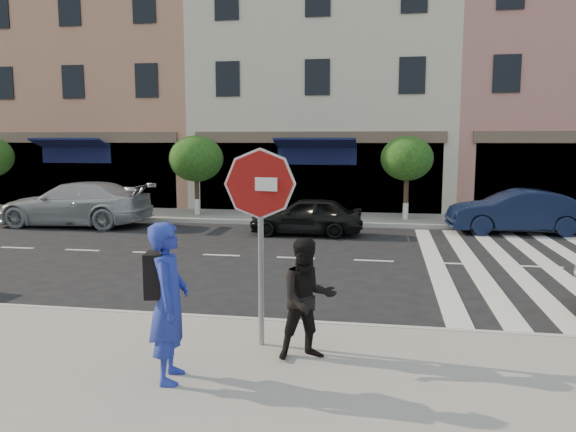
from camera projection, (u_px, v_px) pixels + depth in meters
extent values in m
plane|color=black|center=(263.00, 301.00, 10.63)|extent=(120.00, 120.00, 0.00)
cube|color=gray|center=(198.00, 380.00, 6.95)|extent=(60.00, 4.50, 0.15)
cube|color=gray|center=(325.00, 218.00, 21.35)|extent=(60.00, 3.00, 0.15)
cube|color=tan|center=(121.00, 60.00, 28.15)|extent=(10.00, 9.00, 14.00)
cube|color=beige|center=(329.00, 88.00, 26.57)|extent=(11.00, 9.00, 11.00)
cylinder|color=#473323|center=(197.00, 194.00, 21.89)|extent=(0.18, 0.18, 1.60)
cylinder|color=silver|center=(197.00, 207.00, 21.96)|extent=(0.20, 0.20, 0.60)
ellipsoid|color=#123F12|center=(196.00, 159.00, 21.71)|extent=(2.10, 2.10, 1.79)
cylinder|color=#473323|center=(406.00, 196.00, 20.53)|extent=(0.18, 0.18, 1.71)
cylinder|color=silver|center=(406.00, 211.00, 20.60)|extent=(0.20, 0.20, 0.60)
ellipsoid|color=#123F12|center=(407.00, 158.00, 20.34)|extent=(1.90, 1.90, 1.62)
cylinder|color=gray|center=(261.00, 258.00, 7.80)|extent=(0.09, 0.09, 2.52)
cylinder|color=white|center=(260.00, 184.00, 7.66)|extent=(0.97, 0.21, 0.98)
cylinder|color=#9E1411|center=(260.00, 184.00, 7.64)|extent=(0.90, 0.21, 0.92)
cube|color=white|center=(259.00, 184.00, 7.61)|extent=(0.51, 0.12, 0.18)
imported|color=#213099|center=(169.00, 302.00, 6.68)|extent=(0.59, 0.78, 1.93)
imported|color=black|center=(307.00, 299.00, 7.37)|extent=(0.97, 0.89, 1.62)
imported|color=#A2A1A7|center=(75.00, 204.00, 19.92)|extent=(5.42, 2.27, 1.56)
imported|color=black|center=(306.00, 216.00, 18.00)|extent=(3.63, 1.48, 1.23)
imported|color=black|center=(517.00, 212.00, 18.31)|extent=(4.45, 1.82, 1.44)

